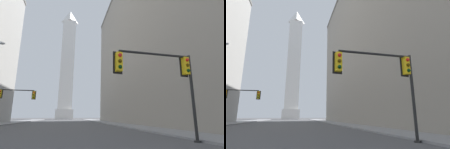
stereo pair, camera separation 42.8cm
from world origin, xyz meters
TOP-DOWN VIEW (x-y plane):
  - sidewalk_right at (11.27, 33.80)m, footprint 5.00×112.68m
  - building_right at (21.76, 29.98)m, footprint 19.17×56.11m
  - obelisk at (0.00, 93.90)m, footprint 8.76×8.76m
  - traffic_light_near_right at (6.83, 6.73)m, footprint 5.15×0.52m
  - traffic_light_mid_left at (-6.92, 26.45)m, footprint 5.35×0.52m

SIDE VIEW (x-z plane):
  - sidewalk_right at x=11.27m, z-range 0.00..0.15m
  - traffic_light_near_right at x=6.83m, z-range 1.37..6.58m
  - traffic_light_mid_left at x=-6.92m, z-range 1.43..6.83m
  - building_right at x=21.76m, z-range 0.01..35.36m
  - obelisk at x=0.00m, z-range -1.23..61.59m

